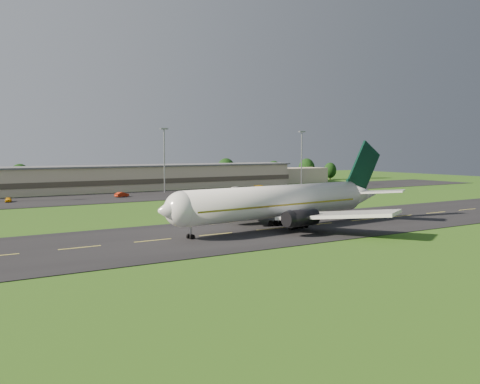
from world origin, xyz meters
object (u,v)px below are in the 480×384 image
service_vehicle_c (237,189)px  service_vehicle_d (261,187)px  service_vehicle_a (8,200)px  light_mast_centre (164,152)px  service_vehicle_b (122,195)px  light_mast_east (302,152)px  airliner (279,202)px  terminal (149,178)px

service_vehicle_c → service_vehicle_d: 10.98m
service_vehicle_a → service_vehicle_c: 69.77m
light_mast_centre → service_vehicle_b: (-16.88, -7.90, -11.92)m
service_vehicle_b → service_vehicle_c: (39.89, 1.46, 0.01)m
light_mast_east → service_vehicle_d: light_mast_east is taller
light_mast_centre → service_vehicle_a: 48.63m
light_mast_east → service_vehicle_d: bearing=-167.9°
service_vehicle_b → service_vehicle_d: size_ratio=0.92×
airliner → service_vehicle_c: size_ratio=9.71×
terminal → service_vehicle_b: terminal is taller
light_mast_centre → light_mast_east: (55.00, 0.00, 0.00)m
service_vehicle_d → airliner: bearing=163.6°
airliner → service_vehicle_d: (48.03, 75.37, -3.87)m
service_vehicle_b → light_mast_east: bearing=-106.1°
service_vehicle_a → service_vehicle_b: size_ratio=0.84×
terminal → airliner: bearing=-99.2°
airliner → terminal: size_ratio=0.35×
airliner → service_vehicle_d: bearing=51.9°
service_vehicle_d → service_vehicle_b: bearing=109.8°
airliner → service_vehicle_a: size_ratio=13.95×
light_mast_centre → service_vehicle_b: size_ratio=4.66×
service_vehicle_a → terminal: bearing=37.4°
light_mast_east → service_vehicle_a: size_ratio=5.54×
airliner → service_vehicle_d: airliner is taller
terminal → service_vehicle_a: 53.07m
light_mast_centre → service_vehicle_a: light_mast_centre is taller
light_mast_east → service_vehicle_c: light_mast_east is taller
airliner → light_mast_east: (69.21, 79.92, 8.08)m
light_mast_east → service_vehicle_a: bearing=-176.7°
light_mast_east → service_vehicle_b: size_ratio=4.66×
light_mast_east → service_vehicle_d: (-21.18, -4.55, -11.95)m
service_vehicle_a → service_vehicle_b: 29.94m
light_mast_centre → service_vehicle_d: size_ratio=4.28×
airliner → light_mast_centre: light_mast_centre is taller
light_mast_centre → light_mast_east: size_ratio=1.00×
service_vehicle_c → service_vehicle_a: bearing=-173.7°
airliner → service_vehicle_b: (-2.67, 72.02, -3.84)m
terminal → light_mast_east: size_ratio=7.13×
service_vehicle_a → service_vehicle_d: service_vehicle_d is taller
service_vehicle_b → service_vehicle_d: service_vehicle_b is taller
service_vehicle_d → terminal: bearing=73.5°
terminal → light_mast_centre: light_mast_centre is taller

